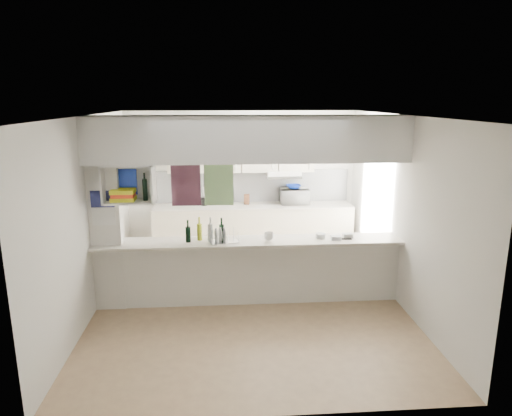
{
  "coord_description": "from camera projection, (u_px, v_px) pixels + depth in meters",
  "views": [
    {
      "loc": [
        -0.34,
        -5.96,
        2.81
      ],
      "look_at": [
        0.13,
        0.5,
        1.25
      ],
      "focal_mm": 32.0,
      "sensor_mm": 36.0,
      "label": 1
    }
  ],
  "objects": [
    {
      "name": "floor",
      "position": [
        249.0,
        302.0,
        6.46
      ],
      "size": [
        4.8,
        4.8,
        0.0
      ],
      "primitive_type": "plane",
      "color": "#927355",
      "rests_on": "ground"
    },
    {
      "name": "ceiling",
      "position": [
        249.0,
        115.0,
        5.85
      ],
      "size": [
        4.8,
        4.8,
        0.0
      ],
      "primitive_type": "plane",
      "color": "white",
      "rests_on": "wall_back"
    },
    {
      "name": "wall_back",
      "position": [
        241.0,
        182.0,
        8.49
      ],
      "size": [
        4.2,
        0.0,
        4.2
      ],
      "primitive_type": "plane",
      "rotation": [
        1.57,
        0.0,
        0.0
      ],
      "color": "silver",
      "rests_on": "floor"
    },
    {
      "name": "wall_left",
      "position": [
        90.0,
        216.0,
        6.01
      ],
      "size": [
        0.0,
        4.8,
        4.8
      ],
      "primitive_type": "plane",
      "rotation": [
        1.57,
        0.0,
        1.57
      ],
      "color": "silver",
      "rests_on": "floor"
    },
    {
      "name": "wall_right",
      "position": [
        400.0,
        211.0,
        6.31
      ],
      "size": [
        0.0,
        4.8,
        4.8
      ],
      "primitive_type": "plane",
      "rotation": [
        1.57,
        0.0,
        -1.57
      ],
      "color": "silver",
      "rests_on": "floor"
    },
    {
      "name": "servery_partition",
      "position": [
        236.0,
        187.0,
        6.06
      ],
      "size": [
        4.2,
        0.5,
        2.6
      ],
      "color": "silver",
      "rests_on": "floor"
    },
    {
      "name": "cubby_shelf",
      "position": [
        128.0,
        186.0,
        5.89
      ],
      "size": [
        0.65,
        0.35,
        0.5
      ],
      "color": "white",
      "rests_on": "bulkhead"
    },
    {
      "name": "kitchen_run",
      "position": [
        251.0,
        210.0,
        8.35
      ],
      "size": [
        3.6,
        0.63,
        2.24
      ],
      "color": "beige",
      "rests_on": "floor"
    },
    {
      "name": "microwave",
      "position": [
        295.0,
        196.0,
        8.36
      ],
      "size": [
        0.51,
        0.35,
        0.28
      ],
      "primitive_type": "imported",
      "rotation": [
        0.0,
        0.0,
        3.14
      ],
      "color": "white",
      "rests_on": "bench_top"
    },
    {
      "name": "bowl",
      "position": [
        294.0,
        187.0,
        8.35
      ],
      "size": [
        0.28,
        0.28,
        0.07
      ],
      "primitive_type": "imported",
      "color": "navy",
      "rests_on": "microwave"
    },
    {
      "name": "dish_rack",
      "position": [
        223.0,
        236.0,
        6.17
      ],
      "size": [
        0.44,
        0.37,
        0.21
      ],
      "rotation": [
        0.0,
        0.0,
        0.24
      ],
      "color": "silver",
      "rests_on": "breakfast_bar"
    },
    {
      "name": "cup",
      "position": [
        269.0,
        236.0,
        6.2
      ],
      "size": [
        0.17,
        0.17,
        0.11
      ],
      "primitive_type": "imported",
      "rotation": [
        0.0,
        0.0,
        0.28
      ],
      "color": "white",
      "rests_on": "dish_rack"
    },
    {
      "name": "wine_bottles",
      "position": [
        205.0,
        232.0,
        6.2
      ],
      "size": [
        0.52,
        0.15,
        0.34
      ],
      "color": "black",
      "rests_on": "breakfast_bar"
    },
    {
      "name": "plastic_tubs",
      "position": [
        333.0,
        236.0,
        6.32
      ],
      "size": [
        0.52,
        0.22,
        0.07
      ],
      "color": "silver",
      "rests_on": "breakfast_bar"
    },
    {
      "name": "utensil_jar",
      "position": [
        204.0,
        201.0,
        8.27
      ],
      "size": [
        0.11,
        0.11,
        0.15
      ],
      "primitive_type": "cylinder",
      "color": "black",
      "rests_on": "bench_top"
    },
    {
      "name": "knife_block",
      "position": [
        247.0,
        199.0,
        8.35
      ],
      "size": [
        0.11,
        0.09,
        0.19
      ],
      "primitive_type": "cube",
      "rotation": [
        0.0,
        0.0,
        -0.24
      ],
      "color": "#4C2C1A",
      "rests_on": "bench_top"
    }
  ]
}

